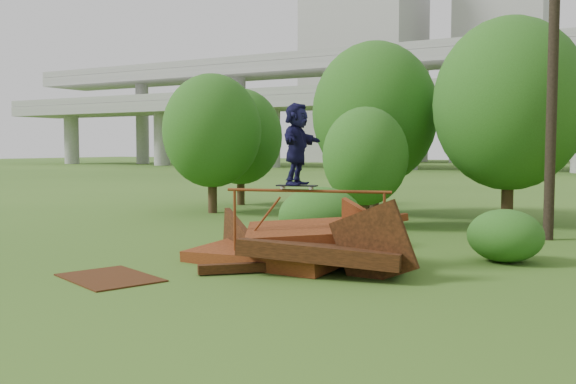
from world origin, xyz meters
The scene contains 16 objects.
ground centered at (0.00, 0.00, 0.00)m, with size 240.00×240.00×0.00m, color #2D5116.
scrap_pile centered at (-0.61, 2.18, 0.39)m, with size 5.61×3.65×1.92m.
grind_rail centered at (-0.37, 2.06, 1.27)m, with size 3.44×0.95×1.67m.
skateboard centered at (-0.59, 2.00, 1.74)m, with size 0.90×0.44×0.09m.
skater centered at (-0.59, 2.00, 2.62)m, with size 1.61×0.51×1.73m, color #121138.
flat_plate centered at (-3.19, -0.83, 0.01)m, with size 2.02×1.44×0.03m, color #3C1E0D.
tree_0 centered at (-8.89, 10.34, 3.18)m, with size 3.82×3.82×5.39m.
tree_1 centered at (-3.14, 12.73, 3.80)m, with size 4.67×4.67×6.50m.
tree_2 centered at (-1.96, 9.01, 2.26)m, with size 2.72×2.72×3.83m.
tree_3 centered at (1.88, 11.80, 3.95)m, with size 4.87×4.87×6.75m.
tree_6 centered at (-9.88, 13.80, 3.02)m, with size 3.68×3.68×5.14m.
shrub_left centered at (-1.49, 4.92, 0.77)m, with size 2.22×2.05×1.53m, color #224913.
shrub_right centered at (3.16, 4.81, 0.59)m, with size 1.67×1.53×1.18m, color #224913.
utility_pole centered at (3.51, 8.97, 5.27)m, with size 1.40×0.28×10.40m.
building_left centered at (-38.00, 95.00, 17.50)m, with size 18.00×16.00×35.00m, color #9E9E99.
building_right centered at (-16.00, 102.00, 14.00)m, with size 14.00×14.00×28.00m, color #9E9E99.
Camera 1 is at (5.90, -9.85, 2.55)m, focal length 40.00 mm.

